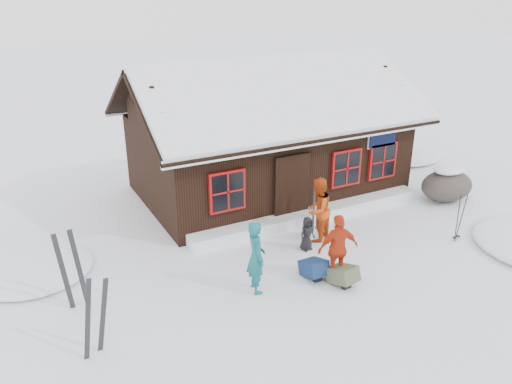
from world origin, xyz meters
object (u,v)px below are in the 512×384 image
(skier_teal, at_px, (256,257))
(ski_pair_left, at_px, (95,318))
(skier_orange_right, at_px, (338,248))
(skier_crouched, at_px, (307,234))
(skier_orange_left, at_px, (318,210))
(boulder, at_px, (447,185))
(ski_poles, at_px, (459,218))
(backpack_olive, at_px, (342,278))
(backpack_blue, at_px, (314,271))

(skier_teal, relative_size, ski_pair_left, 1.04)
(skier_orange_right, bearing_deg, ski_pair_left, 10.42)
(skier_crouched, bearing_deg, skier_orange_left, 21.58)
(boulder, relative_size, ski_poles, 1.31)
(skier_crouched, height_order, backpack_olive, skier_crouched)
(skier_orange_right, bearing_deg, ski_poles, -167.77)
(skier_crouched, bearing_deg, skier_orange_right, -107.06)
(boulder, height_order, ski_pair_left, ski_pair_left)
(skier_teal, distance_m, ski_poles, 5.95)
(skier_crouched, relative_size, backpack_olive, 1.41)
(backpack_olive, bearing_deg, ski_pair_left, 168.43)
(skier_orange_right, relative_size, skier_crouched, 1.81)
(skier_crouched, height_order, boulder, boulder)
(ski_poles, xyz_separation_m, backpack_olive, (-4.08, -0.33, -0.46))
(skier_teal, bearing_deg, boulder, -67.47)
(ski_pair_left, distance_m, ski_poles, 9.49)
(ski_pair_left, height_order, ski_poles, ski_pair_left)
(backpack_olive, bearing_deg, skier_crouched, 74.86)
(skier_orange_left, height_order, ski_pair_left, skier_orange_left)
(skier_teal, height_order, ski_pair_left, skier_teal)
(boulder, bearing_deg, skier_orange_right, -159.42)
(skier_teal, distance_m, skier_orange_left, 2.94)
(backpack_blue, bearing_deg, skier_teal, 174.09)
(backpack_olive, bearing_deg, boulder, 13.54)
(ski_pair_left, relative_size, backpack_olive, 2.51)
(skier_orange_left, bearing_deg, boulder, 154.79)
(skier_teal, relative_size, skier_orange_right, 1.02)
(skier_teal, distance_m, skier_orange_right, 1.92)
(ski_poles, bearing_deg, ski_pair_left, -179.50)
(skier_teal, distance_m, backpack_blue, 1.61)
(skier_crouched, xyz_separation_m, backpack_olive, (-0.19, -1.78, -0.28))
(skier_teal, xyz_separation_m, ski_pair_left, (-3.56, -0.47, -0.08))
(skier_orange_left, xyz_separation_m, backpack_blue, (-1.14, -1.55, -0.71))
(skier_teal, xyz_separation_m, backpack_blue, (1.45, -0.17, -0.68))
(boulder, xyz_separation_m, ski_poles, (-1.86, -2.12, 0.11))
(skier_teal, height_order, backpack_blue, skier_teal)
(backpack_blue, xyz_separation_m, backpack_olive, (0.41, -0.56, 0.00))
(skier_teal, distance_m, backpack_olive, 2.10)
(skier_teal, relative_size, backpack_blue, 2.66)
(ski_pair_left, height_order, backpack_olive, ski_pair_left)
(skier_orange_left, bearing_deg, backpack_olive, 41.82)
(skier_teal, xyz_separation_m, skier_orange_left, (2.59, 1.39, 0.03))
(skier_orange_left, relative_size, ski_poles, 1.31)
(skier_orange_right, distance_m, ski_poles, 4.09)
(skier_orange_right, height_order, backpack_blue, skier_orange_right)
(skier_orange_right, relative_size, backpack_olive, 2.56)
(skier_orange_left, height_order, skier_orange_right, skier_orange_left)
(backpack_blue, bearing_deg, ski_poles, -2.22)
(skier_teal, bearing_deg, skier_crouched, -52.67)
(skier_orange_left, height_order, backpack_blue, skier_orange_left)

